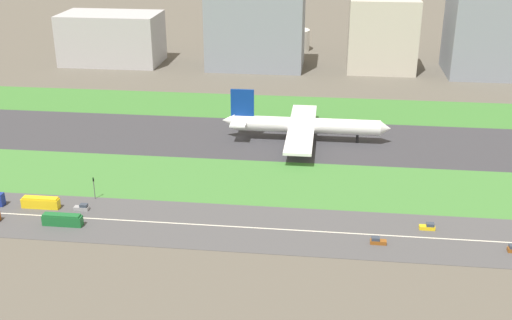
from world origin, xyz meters
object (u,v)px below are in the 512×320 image
Objects in this scene: bus_0 at (62,220)px; car_2 at (82,207)px; terminal_building at (112,38)px; office_tower at (382,35)px; traffic_light at (94,187)px; fuel_tank_centre at (293,40)px; fuel_tank_west at (242,36)px; car_0 at (377,241)px; bus_1 at (41,203)px; cargo_warehouse at (501,27)px; hangar_building at (256,28)px; car_3 at (428,227)px; airliner at (302,125)px.

car_2 is (1.95, 10.00, -0.90)m from bus_0.
terminal_building is 150.47m from office_tower.
fuel_tank_centre is (47.79, 219.01, 2.02)m from traffic_light.
fuel_tank_west is 1.21× the size of fuel_tank_centre.
car_0 is 88.42m from traffic_light.
bus_1 is at bearing -105.26° from fuel_tank_centre.
cargo_warehouse reaches higher than car_2.
bus_0 is 0.21× the size of terminal_building.
bus_0 is at bearing -99.75° from hangar_building.
car_2 is 0.22× the size of fuel_tank_centre.
fuel_tank_centre is at bearing 74.74° from bus_1.
car_0 is at bearing -110.61° from cargo_warehouse.
fuel_tank_west reaches higher than car_2.
bus_1 is at bearing -133.53° from cargo_warehouse.
car_2 is 0.08× the size of cargo_warehouse.
fuel_tank_centre is at bearing -102.12° from bus_0.
fuel_tank_west is (-82.38, 45.00, -11.55)m from office_tower.
fuel_tank_west is (-14.03, 45.00, -13.56)m from hangar_building.
traffic_light is at bearing -99.76° from bus_0.
cargo_warehouse is at bearing 72.47° from car_3.
airliner is 165.49m from fuel_tank_west.
traffic_light reaches higher than bus_1.
car_3 is at bearing -49.89° from terminal_building.
car_0 is at bearing -180.00° from bus_0.
bus_1 is 235.34m from fuel_tank_centre.
car_3 is at bearing -76.76° from fuel_tank_centre.
terminal_building is at bearing 180.00° from office_tower.
hangar_building is at bearing 180.00° from office_tower.
car_0 is 0.18× the size of fuel_tank_west.
car_2 is at bearing -98.17° from traffic_light.
car_3 is at bearing -59.86° from airliner.
traffic_light is 0.36× the size of fuel_tank_centre.
car_2 is 208.20m from office_tower.
terminal_building is at bearing 105.65° from car_2.
traffic_light is 0.30× the size of fuel_tank_west.
hangar_building is at bearing 0.00° from terminal_building.
hangar_building is at bearing 80.32° from car_2.
car_2 is at bearing -131.29° from cargo_warehouse.
bus_1 is (-13.01, -0.00, 0.90)m from car_2.
traffic_light is 224.17m from fuel_tank_centre.
fuel_tank_centre is (50.88, 237.00, 4.49)m from bus_0.
traffic_light is 0.14× the size of cargo_warehouse.
bus_0 is at bearing -102.12° from fuel_tank_centre.
terminal_building is at bearing -75.68° from bus_0.
car_2 is at bearing -74.35° from terminal_building.
car_3 is at bearing -89.07° from office_tower.
car_0 is 0.08× the size of cargo_warehouse.
fuel_tank_centre is at bearing 103.24° from car_3.
hangar_building is (33.00, 192.00, 19.62)m from bus_0.
office_tower is 1.61× the size of fuel_tank_west.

